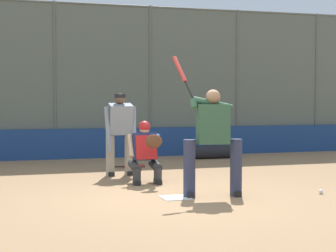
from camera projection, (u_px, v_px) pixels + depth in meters
ground_plane at (176, 198)px, 8.55m from camera, size 160.00×160.00×0.00m
home_plate_marker at (176, 198)px, 8.55m from camera, size 0.43×0.43×0.01m
backstop_fence at (104, 77)px, 14.32m from camera, size 17.32×0.08×3.92m
padding_wall at (105, 143)px, 14.31m from camera, size 16.90×0.18×0.74m
bleachers_beyond at (181, 131)px, 17.62m from camera, size 12.07×2.50×1.48m
batter_at_plate at (212, 138)px, 8.64m from camera, size 0.98×0.70×2.19m
catcher_behind_plate at (146, 151)px, 10.01m from camera, size 0.59×0.69×1.11m
umpire_home at (120, 132)px, 10.98m from camera, size 0.66×0.41×1.61m
spare_bat_near_backstop at (131, 166)px, 12.24m from camera, size 0.85×0.07×0.07m
baseball_loose at (321, 192)px, 8.91m from camera, size 0.07×0.07×0.07m
equipment_bag_dugout_side at (213, 152)px, 14.12m from camera, size 1.19×0.34×0.34m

